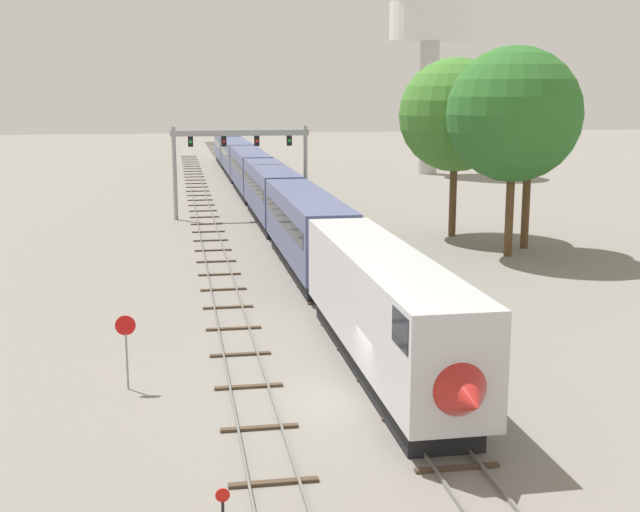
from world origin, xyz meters
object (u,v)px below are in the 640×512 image
passenger_train (259,180)px  stop_sign (126,342)px  trackside_tree_mid (530,126)px  water_tower (431,28)px  signal_gantry (241,151)px  trackside_tree_left (514,115)px  trackside_tree_right (455,115)px

passenger_train → stop_sign: (-10.00, -49.52, -0.74)m
passenger_train → trackside_tree_mid: 30.51m
water_tower → stop_sign: size_ratio=8.41×
signal_gantry → stop_sign: 43.43m
passenger_train → trackside_tree_left: bearing=-62.5°
passenger_train → water_tower: bearing=48.4°
water_tower → trackside_tree_mid: size_ratio=2.08×
passenger_train → stop_sign: passenger_train is taller
stop_sign → trackside_tree_right: bearing=52.8°
signal_gantry → trackside_tree_mid: bearing=-43.6°
passenger_train → stop_sign: bearing=-101.4°
water_tower → stop_sign: bearing=-114.6°
water_tower → trackside_tree_mid: bearing=-99.9°
water_tower → trackside_tree_left: 58.80m
signal_gantry → water_tower: bearing=52.1°
stop_sign → trackside_tree_right: trackside_tree_right is taller
stop_sign → trackside_tree_right: size_ratio=0.21×
trackside_tree_left → trackside_tree_mid: 3.52m
stop_sign → water_tower: bearing=65.4°
signal_gantry → trackside_tree_left: size_ratio=0.86×
signal_gantry → trackside_tree_right: (15.37, -12.10, 3.36)m
trackside_tree_right → stop_sign: bearing=-127.2°
trackside_tree_left → signal_gantry: bearing=128.9°
trackside_tree_right → trackside_tree_left: bearing=-82.2°
passenger_train → signal_gantry: signal_gantry is taller
passenger_train → trackside_tree_right: size_ratio=8.61×
trackside_tree_left → trackside_tree_right: (-1.15, 8.35, -0.26)m
signal_gantry → water_tower: water_tower is taller
water_tower → trackside_tree_left: bearing=-101.7°
passenger_train → trackside_tree_mid: size_ratio=10.06×
stop_sign → trackside_tree_right: 38.94m
passenger_train → trackside_tree_left: size_ratio=8.33×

